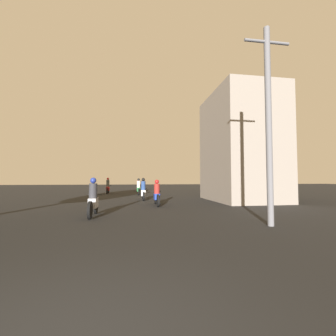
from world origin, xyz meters
The scene contains 8 objects.
motorcycle_silver centered at (-1.07, 7.65, 0.64)m, with size 0.60×2.06×1.57m.
motorcycle_blue centered at (1.87, 10.96, 0.60)m, with size 0.60×2.13×1.48m.
motorcycle_white centered at (1.26, 14.48, 0.63)m, with size 0.60×1.97×1.59m.
motorcycle_green centered at (1.04, 19.81, 0.63)m, with size 0.60×2.01×1.57m.
motorcycle_red centered at (-2.06, 22.08, 0.65)m, with size 0.60×2.06×1.64m.
motorcycle_orange centered at (1.15, 25.67, 0.62)m, with size 0.60×1.93×1.56m.
building_right_near centered at (8.01, 12.90, 3.76)m, with size 4.13×5.90×7.52m.
utility_pole_near centered at (4.93, 4.82, 3.46)m, with size 1.60×0.20×6.60m.
Camera 1 is at (0.54, -1.89, 1.52)m, focal length 24.00 mm.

